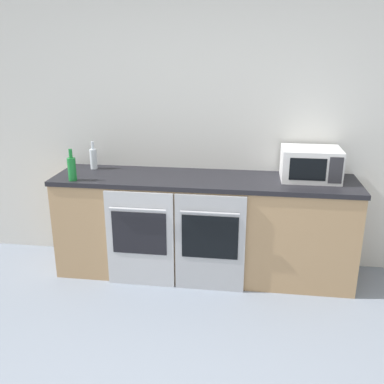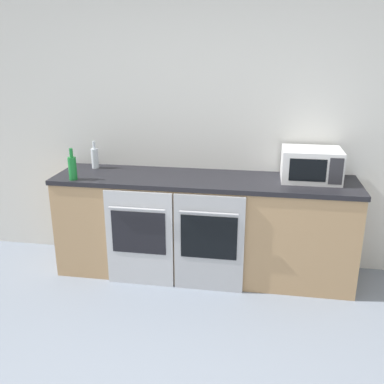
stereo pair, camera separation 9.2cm
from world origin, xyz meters
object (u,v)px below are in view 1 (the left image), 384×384
object	(u,v)px
oven_left	(140,239)
oven_right	(210,243)
microwave	(311,164)
bottle_clear	(94,158)
bottle_green	(72,168)

from	to	relation	value
oven_left	oven_right	world-z (taller)	same
oven_right	microwave	distance (m)	1.09
oven_left	bottle_clear	distance (m)	0.92
oven_left	microwave	distance (m)	1.59
microwave	bottle_clear	size ratio (longest dim) A/B	1.91
oven_right	bottle_clear	world-z (taller)	bottle_clear
oven_right	bottle_green	distance (m)	1.33
oven_right	microwave	size ratio (longest dim) A/B	1.76
oven_left	bottle_green	world-z (taller)	bottle_green
oven_left	oven_right	distance (m)	0.60
oven_right	bottle_green	world-z (taller)	bottle_green
oven_left	bottle_clear	world-z (taller)	bottle_clear
oven_right	bottle_clear	xyz separation A→B (m)	(-1.14, 0.48, 0.58)
bottle_clear	microwave	bearing A→B (deg)	-2.39
oven_left	bottle_clear	xyz separation A→B (m)	(-0.54, 0.48, 0.58)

